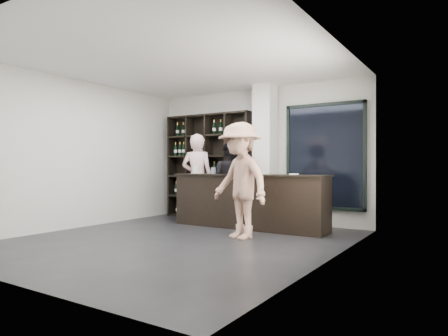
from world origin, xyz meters
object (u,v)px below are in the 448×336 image
Objects in this scene: tasting_counter at (248,201)px; taster_black at (231,182)px; wine_shelf at (209,166)px; taster_pink at (197,178)px; customer at (240,180)px.

taster_black is (-0.45, 0.10, 0.35)m from tasting_counter.
taster_pink is at bearing -74.42° from wine_shelf.
wine_shelf is 0.75× the size of tasting_counter.
customer is at bearing -43.82° from wine_shelf.
wine_shelf is at bearing 151.76° from tasting_counter.
wine_shelf reaches higher than taster_pink.
customer is (1.70, -1.11, 0.02)m from taster_pink.
taster_pink is 1.07× the size of taster_black.
wine_shelf is 1.27× the size of taster_pink.
wine_shelf is 1.24× the size of customer.
customer reaches higher than tasting_counter.
wine_shelf reaches higher than taster_black.
taster_pink is (-1.30, 0.10, 0.42)m from tasting_counter.
wine_shelf is 2.64m from customer.
wine_shelf is at bearing -91.30° from taster_pink.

